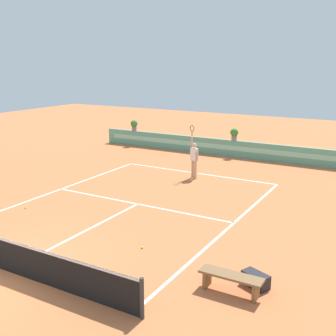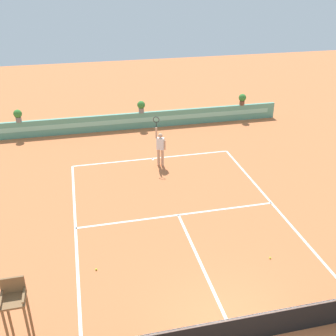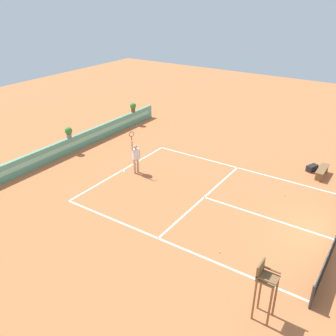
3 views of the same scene
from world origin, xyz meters
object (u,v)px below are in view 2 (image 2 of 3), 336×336
umpire_chair (16,307)px  tennis_player (160,146)px  tennis_ball_near_baseline (96,269)px  tennis_ball_mid_court (270,258)px  potted_plant_centre (141,106)px  potted_plant_far_right (242,99)px  potted_plant_far_left (18,115)px

umpire_chair → tennis_player: (5.86, 9.74, -0.29)m
umpire_chair → tennis_ball_near_baseline: umpire_chair is taller
umpire_chair → tennis_ball_mid_court: umpire_chair is taller
potted_plant_centre → tennis_player: bearing=-89.7°
potted_plant_centre → potted_plant_far_right: bearing=0.0°
tennis_ball_mid_court → potted_plant_far_left: (-9.35, 13.36, 1.38)m
umpire_chair → potted_plant_far_left: bearing=94.9°
tennis_player → potted_plant_far_right: 8.46m
potted_plant_far_left → potted_plant_far_right: (13.68, 0.00, 0.00)m
tennis_player → tennis_ball_mid_court: 8.33m
tennis_player → potted_plant_far_right: (6.51, 5.39, 0.36)m
tennis_ball_near_baseline → potted_plant_far_right: potted_plant_far_right is taller
tennis_ball_near_baseline → tennis_ball_mid_court: size_ratio=1.00×
tennis_ball_near_baseline → potted_plant_far_right: bearing=50.8°
umpire_chair → potted_plant_far_left: (-1.31, 15.13, 0.07)m
potted_plant_centre → potted_plant_far_left: bearing=180.0°
tennis_ball_mid_court → potted_plant_far_right: potted_plant_far_right is taller
potted_plant_far_left → potted_plant_far_right: size_ratio=1.00×
tennis_ball_near_baseline → tennis_ball_mid_court: bearing=-7.4°
tennis_ball_mid_court → tennis_player: bearing=105.3°
umpire_chair → potted_plant_far_right: size_ratio=2.96×
potted_plant_far_left → tennis_player: bearing=-37.0°
tennis_player → umpire_chair: bearing=-121.0°
umpire_chair → potted_plant_centre: (5.83, 15.13, 0.07)m
tennis_player → tennis_ball_near_baseline: bearing=-117.4°
umpire_chair → potted_plant_far_right: umpire_chair is taller
potted_plant_far_right → potted_plant_centre: (-6.54, 0.00, 0.00)m
tennis_ball_near_baseline → tennis_ball_mid_court: 5.97m
potted_plant_far_right → tennis_ball_near_baseline: bearing=-129.2°
tennis_ball_mid_court → potted_plant_far_right: bearing=72.0°
umpire_chair → tennis_player: bearing=59.0°
tennis_player → potted_plant_centre: (-0.03, 5.39, 0.36)m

